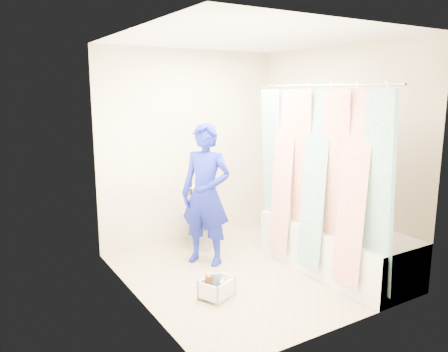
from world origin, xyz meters
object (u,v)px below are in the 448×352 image
bathtub (336,246)px  toilet (200,216)px  cleaning_caddy (217,289)px  plumber (206,195)px

bathtub → toilet: (-0.85, 1.49, 0.09)m
bathtub → toilet: toilet is taller
bathtub → toilet: bearing=119.8°
toilet → cleaning_caddy: 1.51m
toilet → plumber: size_ratio=0.46×
plumber → toilet: bearing=121.7°
bathtub → cleaning_caddy: 1.42m
toilet → plumber: bearing=-93.8°
cleaning_caddy → toilet: bearing=43.2°
bathtub → cleaning_caddy: bathtub is taller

